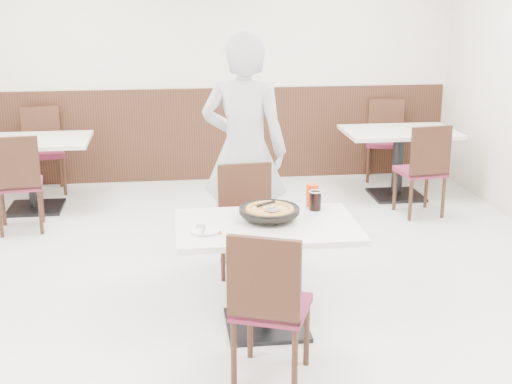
{
  "coord_description": "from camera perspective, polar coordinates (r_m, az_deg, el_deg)",
  "views": [
    {
      "loc": [
        -0.39,
        -4.86,
        2.27
      ],
      "look_at": [
        0.18,
        -0.3,
        0.93
      ],
      "focal_mm": 50.0,
      "sensor_mm": 36.0,
      "label": 1
    }
  ],
  "objects": [
    {
      "name": "bg_table_left",
      "position": [
        7.74,
        -17.4,
        1.34
      ],
      "size": [
        1.24,
        0.87,
        0.75
      ],
      "primitive_type": null,
      "rotation": [
        0.0,
        0.0,
        0.06
      ],
      "color": "silver",
      "rests_on": "floor"
    },
    {
      "name": "bg_chair_left_far",
      "position": [
        8.31,
        -16.59,
        3.12
      ],
      "size": [
        0.51,
        0.51,
        0.95
      ],
      "primitive_type": null,
      "rotation": [
        0.0,
        0.0,
        3.39
      ],
      "color": "black",
      "rests_on": "floor"
    },
    {
      "name": "bg_chair_right_near",
      "position": [
        7.39,
        13.0,
        1.8
      ],
      "size": [
        0.47,
        0.47,
        0.95
      ],
      "primitive_type": null,
      "rotation": [
        0.0,
        0.0,
        0.13
      ],
      "color": "black",
      "rests_on": "floor"
    },
    {
      "name": "chair_far",
      "position": [
        5.42,
        -0.46,
        -3.05
      ],
      "size": [
        0.46,
        0.46,
        0.95
      ],
      "primitive_type": null,
      "rotation": [
        0.0,
        0.0,
        3.25
      ],
      "color": "black",
      "rests_on": "floor"
    },
    {
      "name": "main_table",
      "position": [
        4.85,
        0.86,
        -6.75
      ],
      "size": [
        1.23,
        0.85,
        0.75
      ],
      "primitive_type": null,
      "rotation": [
        0.0,
        0.0,
        0.05
      ],
      "color": "silver",
      "rests_on": "floor"
    },
    {
      "name": "napkin",
      "position": [
        4.59,
        -4.04,
        -3.1
      ],
      "size": [
        0.19,
        0.19,
        0.0
      ],
      "primitive_type": "cube",
      "rotation": [
        0.0,
        0.0,
        0.18
      ],
      "color": "silver",
      "rests_on": "main_table"
    },
    {
      "name": "cola_glass",
      "position": [
        4.99,
        4.77,
        -0.73
      ],
      "size": [
        0.09,
        0.09,
        0.13
      ],
      "primitive_type": "cylinder",
      "rotation": [
        0.0,
        0.0,
        0.05
      ],
      "color": "black",
      "rests_on": "main_table"
    },
    {
      "name": "chair_near",
      "position": [
        4.22,
        1.25,
        -8.9
      ],
      "size": [
        0.55,
        0.55,
        0.95
      ],
      "primitive_type": null,
      "rotation": [
        0.0,
        0.0,
        -0.38
      ],
      "color": "black",
      "rests_on": "floor"
    },
    {
      "name": "floor",
      "position": [
        5.38,
        -2.33,
        -8.69
      ],
      "size": [
        7.0,
        7.0,
        0.0
      ],
      "primitive_type": "plane",
      "color": "beige",
      "rests_on": "ground"
    },
    {
      "name": "bg_chair_left_near",
      "position": [
        7.09,
        -18.44,
        0.76
      ],
      "size": [
        0.47,
        0.47,
        0.95
      ],
      "primitive_type": null,
      "rotation": [
        0.0,
        0.0,
        0.13
      ],
      "color": "black",
      "rests_on": "floor"
    },
    {
      "name": "diner_person",
      "position": [
        5.82,
        -0.94,
        3.3
      ],
      "size": [
        0.81,
        0.64,
        1.93
      ],
      "primitive_type": "imported",
      "rotation": [
        0.0,
        0.0,
        2.85
      ],
      "color": "#BBBBC1",
      "rests_on": "floor"
    },
    {
      "name": "pizza_pan",
      "position": [
        4.77,
        1.07,
        -1.79
      ],
      "size": [
        0.39,
        0.39,
        0.01
      ],
      "primitive_type": "cylinder",
      "rotation": [
        0.0,
        0.0,
        0.05
      ],
      "color": "black",
      "rests_on": "trivet"
    },
    {
      "name": "trivet",
      "position": [
        4.76,
        1.23,
        -2.13
      ],
      "size": [
        0.11,
        0.11,
        0.04
      ],
      "primitive_type": "cylinder",
      "rotation": [
        0.0,
        0.0,
        0.05
      ],
      "color": "black",
      "rests_on": "main_table"
    },
    {
      "name": "wainscot_back",
      "position": [
        8.53,
        -4.37,
        4.59
      ],
      "size": [
        5.9,
        0.03,
        1.1
      ],
      "primitive_type": "cube",
      "color": "black",
      "rests_on": "floor"
    },
    {
      "name": "side_plate",
      "position": [
        4.57,
        -4.1,
        -3.09
      ],
      "size": [
        0.2,
        0.2,
        0.01
      ],
      "primitive_type": "cylinder",
      "rotation": [
        0.0,
        0.0,
        0.05
      ],
      "color": "silver",
      "rests_on": "napkin"
    },
    {
      "name": "wall_back",
      "position": [
        8.42,
        -4.51,
        10.3
      ],
      "size": [
        6.0,
        0.04,
        2.8
      ],
      "primitive_type": "cube",
      "color": "beige",
      "rests_on": "floor"
    },
    {
      "name": "pizza",
      "position": [
        4.75,
        1.1,
        -1.63
      ],
      "size": [
        0.35,
        0.35,
        0.02
      ],
      "primitive_type": "cylinder",
      "rotation": [
        0.0,
        0.0,
        0.05
      ],
      "color": "#B77F37",
      "rests_on": "pizza_pan"
    },
    {
      "name": "pizza_server",
      "position": [
        4.7,
        1.26,
        -1.41
      ],
      "size": [
        0.09,
        0.1,
        0.0
      ],
      "primitive_type": "cube",
      "rotation": [
        0.0,
        0.0,
        0.22
      ],
      "color": "silver",
      "rests_on": "pizza"
    },
    {
      "name": "bg_table_right",
      "position": [
        7.99,
        11.28,
        2.24
      ],
      "size": [
        1.26,
        0.9,
        0.75
      ],
      "primitive_type": null,
      "rotation": [
        0.0,
        0.0,
        0.08
      ],
      "color": "silver",
      "rests_on": "floor"
    },
    {
      "name": "bg_chair_right_far",
      "position": [
        8.65,
        10.26,
        4.03
      ],
      "size": [
        0.53,
        0.53,
        0.95
      ],
      "primitive_type": null,
      "rotation": [
        0.0,
        0.0,
        2.83
      ],
      "color": "black",
      "rests_on": "floor"
    },
    {
      "name": "red_cup",
      "position": [
        5.08,
        4.52,
        -0.25
      ],
      "size": [
        0.09,
        0.09,
        0.16
      ],
      "primitive_type": "cylinder",
      "rotation": [
        0.0,
        0.0,
        0.05
      ],
      "color": "red",
      "rests_on": "main_table"
    },
    {
      "name": "fork",
      "position": [
        4.55,
        -4.23,
        -3.06
      ],
      "size": [
        0.04,
        0.17,
        0.0
      ],
      "primitive_type": "cube",
      "rotation": [
        0.0,
        0.0,
        -0.16
      ],
      "color": "silver",
      "rests_on": "side_plate"
    }
  ]
}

